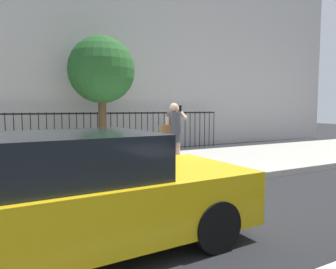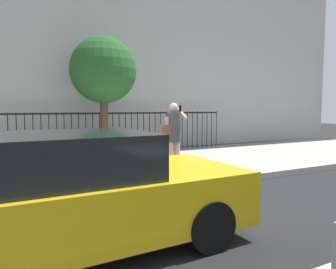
{
  "view_description": "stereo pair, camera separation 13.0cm",
  "coord_description": "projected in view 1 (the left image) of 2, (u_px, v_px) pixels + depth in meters",
  "views": [
    {
      "loc": [
        -2.49,
        -5.52,
        1.74
      ],
      "look_at": [
        1.15,
        1.27,
        1.09
      ],
      "focal_mm": 33.08,
      "sensor_mm": 36.0,
      "label": 1
    },
    {
      "loc": [
        -2.38,
        -5.58,
        1.74
      ],
      "look_at": [
        1.15,
        1.27,
        1.09
      ],
      "focal_mm": 33.08,
      "sensor_mm": 36.0,
      "label": 2
    }
  ],
  "objects": [
    {
      "name": "ground_plane",
      "position": [
        147.0,
        196.0,
        6.17
      ],
      "size": [
        60.0,
        60.0,
        0.0
      ],
      "primitive_type": "plane",
      "color": "black"
    },
    {
      "name": "sidewalk",
      "position": [
        113.0,
        172.0,
        8.09
      ],
      "size": [
        28.0,
        4.4,
        0.15
      ],
      "primitive_type": "cube",
      "color": "#B2ADA3",
      "rests_on": "ground"
    },
    {
      "name": "building_facade",
      "position": [
        64.0,
        11.0,
        13.13
      ],
      "size": [
        28.0,
        4.0,
        11.76
      ],
      "primitive_type": "cube",
      "color": "#BCB7B2",
      "rests_on": "ground"
    },
    {
      "name": "iron_fence",
      "position": [
        80.0,
        128.0,
        11.26
      ],
      "size": [
        12.03,
        0.04,
        1.6
      ],
      "color": "black",
      "rests_on": "ground"
    },
    {
      "name": "taxi_yellow",
      "position": [
        82.0,
        194.0,
        3.74
      ],
      "size": [
        4.25,
        1.95,
        1.45
      ],
      "color": "yellow",
      "rests_on": "ground"
    },
    {
      "name": "pedestrian_on_phone",
      "position": [
        173.0,
        133.0,
        7.45
      ],
      "size": [
        0.69,
        0.51,
        1.72
      ],
      "color": "tan",
      "rests_on": "sidewalk"
    },
    {
      "name": "street_tree_near",
      "position": [
        102.0,
        71.0,
        10.72
      ],
      "size": [
        2.31,
        2.31,
        4.22
      ],
      "color": "#4C3823",
      "rests_on": "ground"
    }
  ]
}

